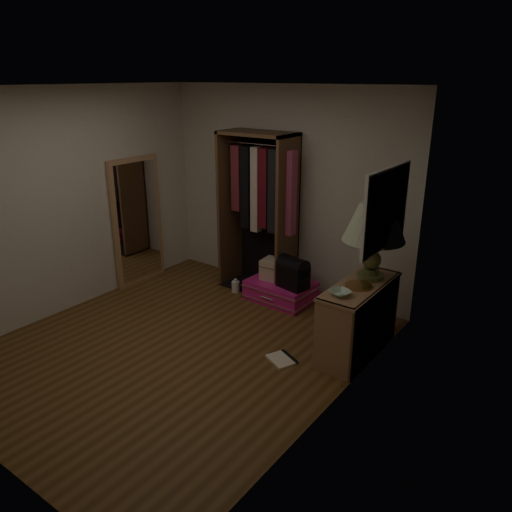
% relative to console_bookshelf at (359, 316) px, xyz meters
% --- Properties ---
extents(ground, '(4.00, 4.00, 0.00)m').
position_rel_console_bookshelf_xyz_m(ground, '(-1.53, -1.04, -0.39)').
color(ground, '#563618').
rests_on(ground, ground).
extents(room_walls, '(3.52, 4.02, 2.60)m').
position_rel_console_bookshelf_xyz_m(room_walls, '(-1.46, -1.00, 1.11)').
color(room_walls, beige).
rests_on(room_walls, ground).
extents(console_bookshelf, '(0.42, 1.12, 0.75)m').
position_rel_console_bookshelf_xyz_m(console_bookshelf, '(0.00, 0.00, 0.00)').
color(console_bookshelf, '#9A6D4A').
rests_on(console_bookshelf, ground).
extents(open_wardrobe, '(1.02, 0.50, 2.05)m').
position_rel_console_bookshelf_xyz_m(open_wardrobe, '(-1.74, 0.73, 0.82)').
color(open_wardrobe, brown).
rests_on(open_wardrobe, ground).
extents(floor_mirror, '(0.06, 0.80, 1.70)m').
position_rel_console_bookshelf_xyz_m(floor_mirror, '(-3.24, -0.04, 0.46)').
color(floor_mirror, tan).
rests_on(floor_mirror, ground).
extents(pink_suitcase, '(0.84, 0.62, 0.25)m').
position_rel_console_bookshelf_xyz_m(pink_suitcase, '(-1.32, 0.56, -0.27)').
color(pink_suitcase, '#DA1A82').
rests_on(pink_suitcase, ground).
extents(train_case, '(0.40, 0.30, 0.28)m').
position_rel_console_bookshelf_xyz_m(train_case, '(-1.40, 0.58, -0.01)').
color(train_case, '#C3B095').
rests_on(train_case, pink_suitcase).
extents(black_bag, '(0.40, 0.30, 0.40)m').
position_rel_console_bookshelf_xyz_m(black_bag, '(-1.10, 0.49, 0.06)').
color(black_bag, black).
rests_on(black_bag, pink_suitcase).
extents(table_lamp, '(0.68, 0.68, 0.78)m').
position_rel_console_bookshelf_xyz_m(table_lamp, '(0.01, 0.19, 0.93)').
color(table_lamp, '#4B5529').
rests_on(table_lamp, console_bookshelf).
extents(brass_tray, '(0.35, 0.35, 0.02)m').
position_rel_console_bookshelf_xyz_m(brass_tray, '(0.01, -0.09, 0.37)').
color(brass_tray, '#AD7C42').
rests_on(brass_tray, console_bookshelf).
extents(ceramic_bowl, '(0.26, 0.26, 0.05)m').
position_rel_console_bookshelf_xyz_m(ceramic_bowl, '(-0.04, -0.38, 0.38)').
color(ceramic_bowl, '#B2D6BB').
rests_on(ceramic_bowl, console_bookshelf).
extents(white_jug, '(0.13, 0.13, 0.18)m').
position_rel_console_bookshelf_xyz_m(white_jug, '(-1.93, 0.41, -0.31)').
color(white_jug, white).
rests_on(white_jug, ground).
extents(floor_book, '(0.35, 0.33, 0.03)m').
position_rel_console_bookshelf_xyz_m(floor_book, '(-0.51, -0.63, -0.38)').
color(floor_book, '#F3E8CC').
rests_on(floor_book, ground).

